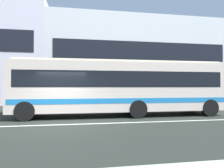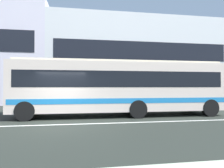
{
  "view_description": "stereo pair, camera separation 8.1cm",
  "coord_description": "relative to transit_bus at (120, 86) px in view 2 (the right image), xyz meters",
  "views": [
    {
      "loc": [
        1.05,
        -8.83,
        1.73
      ],
      "look_at": [
        2.86,
        2.45,
        1.91
      ],
      "focal_mm": 30.07,
      "sensor_mm": 36.0,
      "label": 1
    },
    {
      "loc": [
        1.13,
        -8.85,
        1.73
      ],
      "look_at": [
        2.86,
        2.45,
        1.91
      ],
      "focal_mm": 30.07,
      "sensor_mm": 36.0,
      "label": 2
    }
  ],
  "objects": [
    {
      "name": "lane_centre_line",
      "position": [
        -3.35,
        -2.33,
        -1.79
      ],
      "size": [
        60.0,
        0.16,
        0.01
      ],
      "primitive_type": "cube",
      "color": "silver",
      "rests_on": "ground_plane"
    },
    {
      "name": "ground_plane",
      "position": [
        -3.35,
        -2.33,
        -1.79
      ],
      "size": [
        160.0,
        160.0,
        0.0
      ],
      "primitive_type": "plane",
      "color": "#252A24"
    },
    {
      "name": "transit_bus",
      "position": [
        0.0,
        0.0,
        0.0
      ],
      "size": [
        12.31,
        2.63,
        3.25
      ],
      "color": "beige",
      "rests_on": "ground_plane"
    },
    {
      "name": "apartment_block_right",
      "position": [
        3.97,
        12.89,
        2.9
      ],
      "size": [
        19.64,
        11.35,
        9.37
      ],
      "color": "silver",
      "rests_on": "ground_plane"
    }
  ]
}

